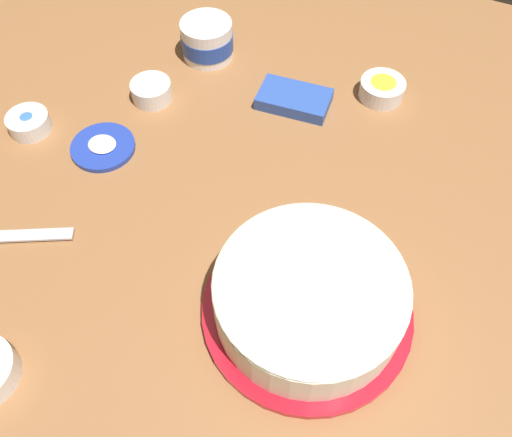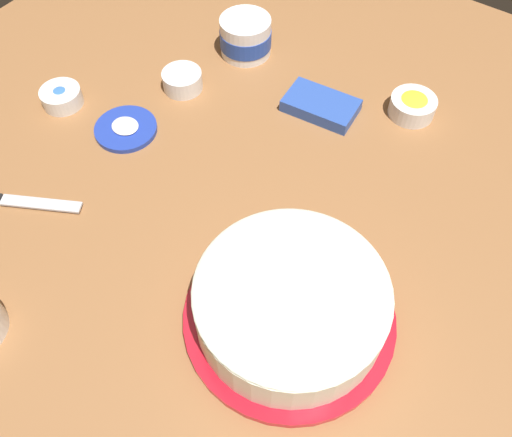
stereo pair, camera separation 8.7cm
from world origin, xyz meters
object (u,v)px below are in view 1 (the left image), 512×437
Objects in this scene: sprinkle_bowl_yellow at (382,88)px; sprinkle_bowl_blue at (29,122)px; frosting_tub_lid at (103,147)px; candy_box_lower at (294,99)px; frosting_tub at (207,39)px; sprinkle_bowl_green at (151,91)px; frosted_cake at (309,297)px.

sprinkle_bowl_blue is (-0.57, -0.37, -0.00)m from sprinkle_bowl_yellow.
frosting_tub_lid is 0.38m from candy_box_lower.
frosting_tub_lid is (-0.05, -0.32, -0.03)m from frosting_tub.
sprinkle_bowl_blue reaches higher than frosting_tub_lid.
frosting_tub is 0.33m from frosting_tub_lid.
sprinkle_bowl_blue is at bearing -147.34° from sprinkle_bowl_yellow.
frosting_tub is 1.38× the size of sprinkle_bowl_blue.
sprinkle_bowl_blue is 0.57× the size of candy_box_lower.
sprinkle_bowl_green is (-0.04, -0.16, -0.02)m from frosting_tub.
frosted_cake is 3.98× the size of sprinkle_bowl_blue.
sprinkle_bowl_blue is at bearing -152.93° from candy_box_lower.
frosting_tub_lid is at bearing -94.35° from sprinkle_bowl_green.
frosting_tub is (-0.41, 0.47, -0.01)m from frosted_cake.
sprinkle_bowl_green is 0.28m from candy_box_lower.
frosted_cake is 0.49m from frosting_tub_lid.
frosting_tub is 0.39m from sprinkle_bowl_blue.
frosting_tub is at bearing 159.01° from candy_box_lower.
sprinkle_bowl_green is (-0.41, -0.20, -0.00)m from sprinkle_bowl_yellow.
frosting_tub is at bearing 81.11° from frosting_tub_lid.
frosted_cake is 0.55m from sprinkle_bowl_green.
sprinkle_bowl_green is (0.01, 0.16, 0.01)m from frosting_tub_lid.
sprinkle_bowl_blue is 0.51m from candy_box_lower.
frosted_cake is at bearing -85.11° from sprinkle_bowl_yellow.
frosting_tub_lid is 0.55m from sprinkle_bowl_yellow.
sprinkle_bowl_blue is 0.24m from sprinkle_bowl_green.
frosting_tub is at bearing -174.97° from sprinkle_bowl_yellow.
sprinkle_bowl_green is at bearing 85.65° from frosting_tub_lid.
sprinkle_bowl_blue is at bearing 167.95° from frosted_cake.
frosting_tub is 0.92× the size of frosting_tub_lid.
sprinkle_bowl_yellow is at bearing 25.68° from sprinkle_bowl_green.
frosting_tub_lid is at bearing 162.42° from frosted_cake.
frosting_tub_lid is 0.15m from sprinkle_bowl_blue.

